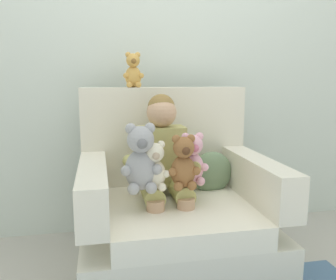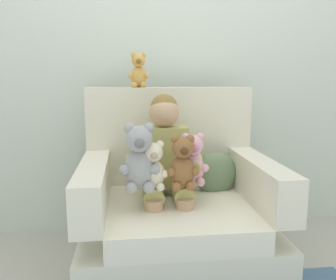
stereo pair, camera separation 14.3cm
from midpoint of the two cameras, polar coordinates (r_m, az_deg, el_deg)
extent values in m
plane|color=#ADA89E|center=(2.12, 3.50, -20.16)|extent=(8.00, 8.00, 0.00)
cube|color=silver|center=(2.49, 1.08, 15.36)|extent=(6.00, 0.10, 2.60)
cube|color=silver|center=(2.06, 3.54, -16.75)|extent=(1.03, 0.89, 0.28)
cube|color=white|center=(1.91, 3.99, -12.28)|extent=(0.75, 0.75, 0.12)
cube|color=silver|center=(2.23, 2.00, 0.77)|extent=(1.03, 0.14, 0.61)
cube|color=silver|center=(1.82, -9.98, -7.65)|extent=(0.14, 0.75, 0.23)
cube|color=silver|center=(1.98, 16.92, -6.51)|extent=(0.14, 0.75, 0.23)
cube|color=tan|center=(2.01, 1.42, -2.62)|extent=(0.26, 0.16, 0.34)
sphere|color=tan|center=(1.97, 1.45, 4.52)|extent=(0.17, 0.17, 0.17)
sphere|color=olive|center=(1.98, 1.41, 5.28)|extent=(0.16, 0.16, 0.16)
cylinder|color=tan|center=(1.92, -0.44, -8.48)|extent=(0.11, 0.26, 0.11)
cylinder|color=tan|center=(1.86, 0.02, -14.15)|extent=(0.09, 0.09, 0.30)
cylinder|color=tan|center=(1.94, 4.30, -8.28)|extent=(0.11, 0.26, 0.11)
cylinder|color=tan|center=(1.88, 5.02, -13.86)|extent=(0.09, 0.09, 0.30)
cylinder|color=tan|center=(1.88, -2.91, -4.13)|extent=(0.13, 0.27, 0.07)
cylinder|color=tan|center=(1.93, 6.64, -3.83)|extent=(0.13, 0.27, 0.07)
ellipsoid|color=#EAA8BC|center=(1.87, 6.19, -4.66)|extent=(0.13, 0.11, 0.17)
sphere|color=#EAA8BC|center=(1.83, 6.34, -0.89)|extent=(0.11, 0.11, 0.11)
sphere|color=#CC6684|center=(1.78, 6.69, -1.44)|extent=(0.04, 0.04, 0.04)
sphere|color=#EAA8BC|center=(1.82, 5.16, 0.46)|extent=(0.04, 0.04, 0.04)
sphere|color=#EAA8BC|center=(1.82, 4.55, -4.73)|extent=(0.04, 0.04, 0.04)
sphere|color=#EAA8BC|center=(1.83, 5.41, -6.96)|extent=(0.05, 0.05, 0.05)
sphere|color=#EAA8BC|center=(1.83, 7.48, 0.50)|extent=(0.04, 0.04, 0.04)
sphere|color=#EAA8BC|center=(1.85, 8.26, -4.58)|extent=(0.04, 0.04, 0.04)
sphere|color=#EAA8BC|center=(1.84, 7.57, -6.86)|extent=(0.05, 0.05, 0.05)
ellipsoid|color=silver|center=(1.78, -0.11, -5.62)|extent=(0.12, 0.10, 0.15)
sphere|color=silver|center=(1.74, -0.07, -2.06)|extent=(0.10, 0.10, 0.10)
sphere|color=tan|center=(1.70, 0.10, -2.61)|extent=(0.04, 0.04, 0.04)
sphere|color=silver|center=(1.73, -1.22, -0.79)|extent=(0.04, 0.04, 0.04)
sphere|color=silver|center=(1.74, -1.81, -5.69)|extent=(0.04, 0.04, 0.04)
sphere|color=silver|center=(1.75, -0.99, -7.81)|extent=(0.04, 0.04, 0.04)
sphere|color=silver|center=(1.74, 1.03, -0.74)|extent=(0.04, 0.04, 0.04)
sphere|color=silver|center=(1.75, 1.79, -5.58)|extent=(0.04, 0.04, 0.04)
sphere|color=silver|center=(1.75, 1.10, -7.74)|extent=(0.04, 0.04, 0.04)
ellipsoid|color=#9E9EA3|center=(1.76, -2.37, -4.85)|extent=(0.16, 0.13, 0.21)
sphere|color=#9E9EA3|center=(1.71, -2.37, 0.13)|extent=(0.13, 0.13, 0.13)
sphere|color=slate|center=(1.65, -2.21, -0.57)|extent=(0.05, 0.05, 0.05)
sphere|color=#9E9EA3|center=(1.71, -3.98, 1.92)|extent=(0.05, 0.05, 0.05)
sphere|color=#9E9EA3|center=(1.71, -4.79, -4.93)|extent=(0.05, 0.05, 0.05)
sphere|color=#9E9EA3|center=(1.72, -3.66, -7.88)|extent=(0.06, 0.06, 0.06)
sphere|color=#9E9EA3|center=(1.71, -0.84, 1.97)|extent=(0.05, 0.05, 0.05)
sphere|color=#9E9EA3|center=(1.72, 0.24, -4.79)|extent=(0.05, 0.05, 0.05)
sphere|color=#9E9EA3|center=(1.72, -0.74, -7.80)|extent=(0.06, 0.06, 0.06)
ellipsoid|color=brown|center=(1.79, 4.64, -5.24)|extent=(0.13, 0.11, 0.17)
sphere|color=brown|center=(1.75, 4.77, -1.29)|extent=(0.11, 0.11, 0.11)
sphere|color=#4C2D19|center=(1.71, 5.09, -1.88)|extent=(0.04, 0.04, 0.04)
sphere|color=brown|center=(1.74, 3.52, 0.12)|extent=(0.04, 0.04, 0.04)
sphere|color=brown|center=(1.75, 2.88, -5.32)|extent=(0.04, 0.04, 0.04)
sphere|color=brown|center=(1.76, 3.78, -7.66)|extent=(0.05, 0.05, 0.05)
sphere|color=brown|center=(1.76, 5.98, 0.17)|extent=(0.04, 0.04, 0.04)
sphere|color=brown|center=(1.77, 6.80, -5.17)|extent=(0.04, 0.04, 0.04)
sphere|color=brown|center=(1.77, 6.06, -7.56)|extent=(0.05, 0.05, 0.05)
ellipsoid|color=gold|center=(2.18, -2.95, 10.29)|extent=(0.10, 0.08, 0.13)
sphere|color=gold|center=(2.18, -2.96, 12.86)|extent=(0.08, 0.08, 0.08)
sphere|color=brown|center=(2.14, -2.89, 12.75)|extent=(0.03, 0.03, 0.03)
sphere|color=gold|center=(2.18, -3.76, 13.73)|extent=(0.03, 0.03, 0.03)
sphere|color=gold|center=(2.16, -4.17, 10.45)|extent=(0.03, 0.03, 0.03)
sphere|color=gold|center=(2.15, -3.60, 9.01)|extent=(0.04, 0.04, 0.04)
sphere|color=gold|center=(2.19, -2.19, 13.74)|extent=(0.03, 0.03, 0.03)
sphere|color=gold|center=(2.16, -1.65, 10.47)|extent=(0.03, 0.03, 0.03)
sphere|color=gold|center=(2.15, -2.14, 9.03)|extent=(0.04, 0.04, 0.04)
ellipsoid|color=slate|center=(2.13, 9.67, -5.47)|extent=(0.27, 0.14, 0.26)
camera|label=1|loc=(0.07, -87.74, 0.40)|focal=37.27mm
camera|label=2|loc=(0.07, 92.26, -0.40)|focal=37.27mm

